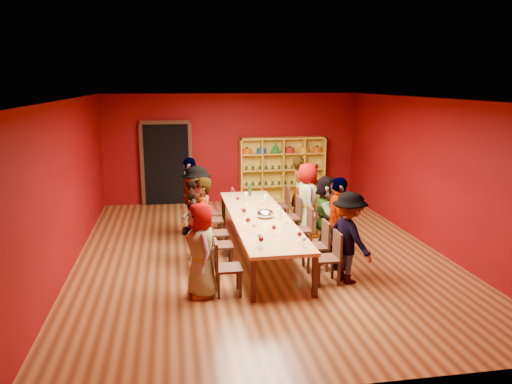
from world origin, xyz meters
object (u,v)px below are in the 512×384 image
chair_person_right_0 (331,255)px  chair_person_right_2 (305,226)px  chair_person_left_0 (223,264)px  person_right_0 (349,238)px  shelving_unit (282,166)px  person_right_1 (338,223)px  person_left_4 (191,196)px  person_right_3 (308,200)px  person_right_2 (326,213)px  person_right_4 (300,190)px  tasting_table (260,219)px  wine_bottle (250,191)px  chair_person_left_4 (207,211)px  person_left_1 (202,224)px  chair_person_right_3 (294,215)px  person_left_0 (201,250)px  chair_person_right_1 (320,243)px  chair_person_left_1 (217,242)px  chair_person_right_4 (283,203)px  chair_person_left_2 (213,230)px  spittoon_bowl (265,214)px  person_left_2 (194,218)px  chair_person_left_3 (209,217)px  person_left_3 (198,204)px

chair_person_right_0 → chair_person_right_2: same height
chair_person_left_0 → person_right_0: bearing=4.3°
shelving_unit → person_right_1: 5.34m
person_left_4 → person_right_3: person_left_4 is taller
person_right_2 → person_right_4: size_ratio=0.95×
tasting_table → person_right_1: 1.61m
shelving_unit → wine_bottle: 2.81m
person_left_4 → person_right_0: bearing=41.6°
chair_person_left_4 → person_right_1: (2.15, -2.62, 0.34)m
chair_person_right_2 → person_left_1: bearing=-161.4°
chair_person_left_0 → chair_person_right_3: (1.82, 2.75, 0.00)m
person_left_0 → chair_person_right_1: size_ratio=1.70×
person_right_3 → shelving_unit: bearing=5.4°
chair_person_left_1 → chair_person_right_1: size_ratio=1.00×
chair_person_right_4 → wine_bottle: bearing=-169.8°
person_left_4 → wine_bottle: (1.36, 0.23, 0.01)m
chair_person_left_0 → chair_person_right_3: bearing=56.5°
person_left_4 → person_right_2: (2.61, -1.57, -0.10)m
person_left_0 → chair_person_right_1: (2.16, 0.79, -0.26)m
chair_person_left_1 → person_left_4: 2.32m
chair_person_left_2 → wine_bottle: (1.00, 1.77, 0.36)m
tasting_table → person_left_1: person_left_1 is taller
person_right_0 → person_right_2: size_ratio=1.03×
chair_person_left_4 → chair_person_right_4: (1.82, 0.38, 0.00)m
person_left_1 → chair_person_right_4: person_left_1 is taller
person_right_2 → wine_bottle: person_right_2 is taller
chair_person_left_4 → chair_person_right_2: bearing=-40.8°
person_right_0 → chair_person_right_4: bearing=-14.8°
shelving_unit → chair_person_right_1: bearing=-95.2°
chair_person_left_4 → person_right_0: person_right_0 is taller
chair_person_right_0 → wine_bottle: wine_bottle is taller
person_left_0 → chair_person_right_4: (2.16, 3.79, -0.26)m
spittoon_bowl → chair_person_left_0: bearing=-120.4°
tasting_table → person_left_2: size_ratio=2.94×
chair_person_right_1 → person_right_3: bearing=81.0°
shelving_unit → person_right_1: size_ratio=1.43×
person_right_2 → chair_person_right_3: person_right_2 is taller
chair_person_left_0 → chair_person_left_4: (0.00, 3.41, 0.00)m
shelving_unit → chair_person_left_3: shelving_unit is taller
person_left_3 → person_right_0: size_ratio=1.04×
person_right_2 → person_right_4: 1.95m
chair_person_left_2 → person_right_2: 2.27m
chair_person_left_3 → chair_person_right_4: 2.06m
chair_person_right_1 → person_right_2: size_ratio=0.59×
chair_person_left_3 → person_left_4: person_left_4 is taller
person_right_1 → chair_person_left_4: bearing=49.0°
chair_person_right_0 → person_right_2: person_right_2 is taller
chair_person_left_0 → person_right_3: bearing=52.3°
tasting_table → person_right_1: person_right_1 is taller
spittoon_bowl → person_right_4: bearing=59.8°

